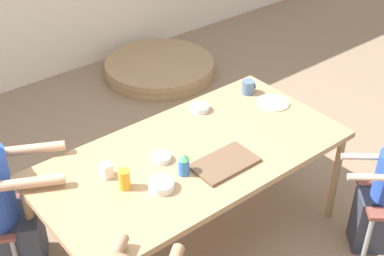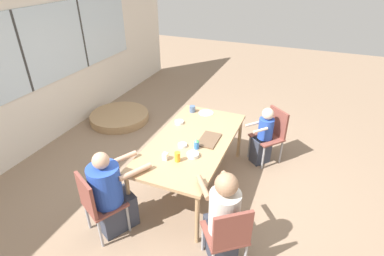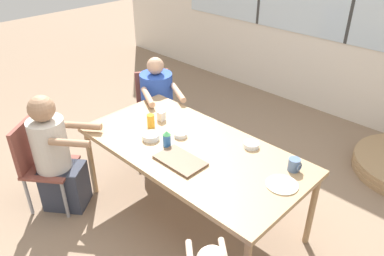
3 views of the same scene
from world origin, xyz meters
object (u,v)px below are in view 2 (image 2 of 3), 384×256
(person_toddler, at_px, (263,138))
(folded_table_stack, at_px, (120,117))
(juice_glass, at_px, (177,157))
(bowl_fruit, at_px, (193,155))
(person_woman_green_shirt, at_px, (111,196))
(bowl_white_shallow, at_px, (182,145))
(chair_for_woman_green_shirt, at_px, (96,201))
(chair_for_man_blue_shirt, at_px, (228,234))
(coffee_mug, at_px, (192,109))
(chair_for_toddler, at_px, (272,131))
(milk_carton_small, at_px, (165,156))
(person_man_blue_shirt, at_px, (222,220))
(bowl_cereal, at_px, (179,122))
(sippy_cup, at_px, (196,144))

(person_toddler, relative_size, folded_table_stack, 0.81)
(juice_glass, distance_m, bowl_fruit, 0.20)
(person_woman_green_shirt, relative_size, bowl_fruit, 7.41)
(bowl_white_shallow, xyz_separation_m, bowl_fruit, (-0.15, -0.20, 0.01))
(chair_for_woman_green_shirt, bearing_deg, chair_for_man_blue_shirt, 32.30)
(coffee_mug, distance_m, bowl_fruit, 1.18)
(person_toddler, relative_size, bowl_white_shallow, 8.18)
(bowl_white_shallow, bearing_deg, chair_for_woman_green_shirt, 150.57)
(chair_for_woman_green_shirt, relative_size, juice_glass, 7.00)
(person_toddler, xyz_separation_m, juice_glass, (-1.40, 0.77, 0.36))
(chair_for_toddler, relative_size, person_toddler, 0.92)
(chair_for_toddler, height_order, milk_carton_small, chair_for_toddler)
(coffee_mug, bearing_deg, bowl_white_shallow, -165.14)
(bowl_white_shallow, distance_m, folded_table_stack, 2.50)
(chair_for_toddler, height_order, bowl_white_shallow, chair_for_toddler)
(chair_for_toddler, bearing_deg, coffee_mug, 53.99)
(person_man_blue_shirt, bearing_deg, bowl_cereal, 92.19)
(juice_glass, bearing_deg, bowl_white_shallow, 13.32)
(sippy_cup, height_order, bowl_white_shallow, sippy_cup)
(bowl_white_shallow, height_order, bowl_fruit, bowl_fruit)
(juice_glass, height_order, milk_carton_small, juice_glass)
(person_woman_green_shirt, distance_m, folded_table_stack, 2.72)
(juice_glass, bearing_deg, bowl_cereal, 23.23)
(bowl_white_shallow, bearing_deg, chair_for_toddler, -37.84)
(chair_for_woman_green_shirt, bearing_deg, sippy_cup, 81.71)
(juice_glass, xyz_separation_m, bowl_white_shallow, (0.30, 0.07, -0.04))
(person_woman_green_shirt, relative_size, bowl_cereal, 8.57)
(chair_for_man_blue_shirt, height_order, bowl_fruit, chair_for_man_blue_shirt)
(sippy_cup, distance_m, folded_table_stack, 2.64)
(person_toddler, relative_size, milk_carton_small, 10.63)
(chair_for_man_blue_shirt, height_order, sippy_cup, sippy_cup)
(person_woman_green_shirt, bearing_deg, coffee_mug, 109.71)
(person_woman_green_shirt, distance_m, juice_glass, 0.86)
(person_woman_green_shirt, bearing_deg, person_man_blue_shirt, 32.06)
(coffee_mug, bearing_deg, milk_carton_small, -172.10)
(bowl_white_shallow, bearing_deg, chair_for_man_blue_shirt, -135.82)
(person_toddler, distance_m, folded_table_stack, 2.84)
(chair_for_woman_green_shirt, bearing_deg, person_toddler, 83.73)
(person_man_blue_shirt, height_order, bowl_cereal, person_man_blue_shirt)
(person_man_blue_shirt, height_order, bowl_fruit, person_man_blue_shirt)
(juice_glass, height_order, bowl_cereal, juice_glass)
(chair_for_woman_green_shirt, bearing_deg, coffee_mug, 108.05)
(person_woman_green_shirt, bearing_deg, chair_for_man_blue_shirt, 26.24)
(chair_for_woman_green_shirt, distance_m, milk_carton_small, 0.90)
(sippy_cup, bearing_deg, folded_table_stack, 57.69)
(person_woman_green_shirt, distance_m, sippy_cup, 1.17)
(coffee_mug, bearing_deg, person_man_blue_shirt, -149.04)
(chair_for_toddler, height_order, juice_glass, juice_glass)
(chair_for_woman_green_shirt, xyz_separation_m, milk_carton_small, (0.69, -0.50, 0.27))
(coffee_mug, relative_size, folded_table_stack, 0.09)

